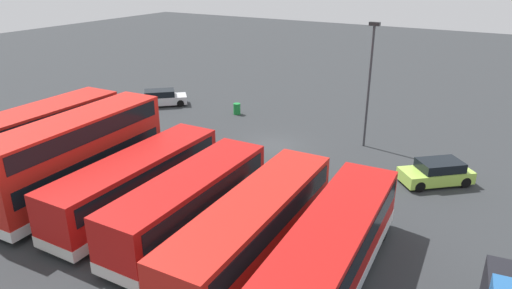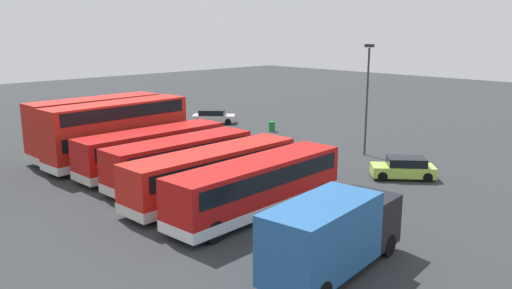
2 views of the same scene
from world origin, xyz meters
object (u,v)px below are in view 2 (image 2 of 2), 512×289
Objects in this scene: bus_single_deck_third at (180,160)px; bus_single_deck_fourth at (153,149)px; bus_single_deck_near_end at (258,185)px; car_small_green at (404,168)px; box_truck_blue at (333,233)px; lamp_post_tall at (367,92)px; car_hatchback_silver at (213,117)px; waste_bin_yellow at (272,126)px; bus_double_decker_sixth at (96,125)px; bus_double_decker_fifth at (118,131)px; bus_single_deck_second at (213,172)px.

bus_single_deck_fourth is at bearing -5.90° from bus_single_deck_third.
bus_single_deck_near_end is 1.13× the size of bus_single_deck_third.
bus_single_deck_third reaches higher than car_small_green.
lamp_post_tall reaches higher than box_truck_blue.
car_hatchback_silver is 7.45m from waste_bin_yellow.
bus_double_decker_sixth is 10.87× the size of waste_bin_yellow.
box_truck_blue reaches higher than car_small_green.
bus_single_deck_fourth is 16.83m from lamp_post_tall.
car_hatchback_silver is 19.58m from lamp_post_tall.
lamp_post_tall is at bearing -116.73° from bus_single_deck_fourth.
bus_double_decker_sixth is 16.50m from car_hatchback_silver.
box_truck_blue is 15.26m from car_small_green.
bus_single_deck_fourth is (3.74, -0.39, 0.00)m from bus_single_deck_third.
waste_bin_yellow is at bearing -64.30° from bus_single_deck_third.
bus_single_deck_third is 18.65m from waste_bin_yellow.
bus_single_deck_fourth is at bearing -173.21° from bus_double_decker_fifth.
lamp_post_tall is at bearing -103.68° from bus_single_deck_third.
bus_single_deck_third is 15.92m from lamp_post_tall.
bus_single_deck_fourth reaches higher than car_small_green.
bus_double_decker_fifth is at bearing 6.79° from bus_single_deck_fourth.
bus_single_deck_third is at bearing 50.95° from car_small_green.
box_truck_blue is at bearing 169.52° from bus_single_deck_fourth.
bus_single_deck_near_end is at bearing -178.53° from bus_single_deck_second.
bus_single_deck_third is 0.93× the size of bus_double_decker_fifth.
bus_double_decker_fifth is 19.03m from lamp_post_tall.
bus_single_deck_second is at bearing 174.01° from bus_single_deck_fourth.
bus_double_decker_fifth is at bearing 0.48° from bus_single_deck_third.
lamp_post_tall is (0.07, -15.52, 3.37)m from bus_single_deck_second.
bus_single_deck_second is 1.34× the size of lamp_post_tall.
bus_single_deck_fourth is 11.50× the size of waste_bin_yellow.
lamp_post_tall is at bearing 178.74° from car_hatchback_silver.
bus_double_decker_fifth is at bearing -7.54° from box_truck_blue.
bus_double_decker_fifth is 20.39m from car_small_green.
car_small_green is at bearing 146.37° from lamp_post_tall.
bus_single_deck_second is 11.30m from bus_double_decker_fifth.
car_hatchback_silver is 0.52× the size of lamp_post_tall.
car_small_green is (-1.93, -11.72, -0.92)m from bus_single_deck_near_end.
bus_double_decker_sixth is 1.20× the size of lamp_post_tall.
bus_double_decker_fifth reaches higher than car_hatchback_silver.
bus_single_deck_third is at bearing -11.65° from box_truck_blue.
bus_double_decker_sixth is (14.41, -0.24, 0.82)m from bus_single_deck_second.
bus_double_decker_sixth is at bearing 4.54° from bus_single_deck_fourth.
bus_single_deck_second is at bearing 65.01° from car_small_green.
waste_bin_yellow is (0.56, -16.84, -1.97)m from bus_double_decker_fifth.
bus_double_decker_fifth is 2.48× the size of car_hatchback_silver.
bus_double_decker_fifth reaches higher than bus_single_deck_near_end.
bus_double_decker_fifth reaches higher than box_truck_blue.
car_small_green reaches higher than waste_bin_yellow.
bus_single_deck_fourth is 18.37m from box_truck_blue.
car_hatchback_silver is at bearing -1.26° from lamp_post_tall.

